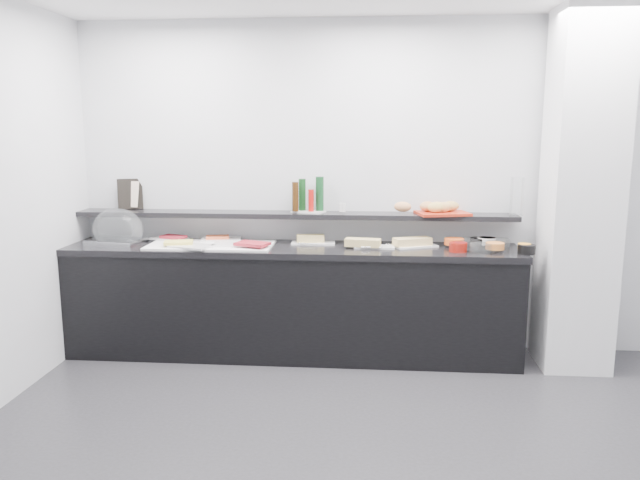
# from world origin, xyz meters

# --- Properties ---
(ground) EXTENTS (5.00, 5.00, 0.00)m
(ground) POSITION_xyz_m (0.00, 0.00, 0.00)
(ground) COLOR #2D2D30
(ground) RESTS_ON ground
(back_wall) EXTENTS (5.00, 0.02, 2.70)m
(back_wall) POSITION_xyz_m (0.00, 2.00, 1.35)
(back_wall) COLOR silver
(back_wall) RESTS_ON ground
(column) EXTENTS (0.50, 0.50, 2.70)m
(column) POSITION_xyz_m (1.50, 1.65, 1.35)
(column) COLOR white
(column) RESTS_ON ground
(buffet_cabinet) EXTENTS (3.60, 0.60, 0.85)m
(buffet_cabinet) POSITION_xyz_m (-0.70, 1.70, 0.42)
(buffet_cabinet) COLOR black
(buffet_cabinet) RESTS_ON ground
(counter_top) EXTENTS (3.62, 0.62, 0.05)m
(counter_top) POSITION_xyz_m (-0.70, 1.70, 0.88)
(counter_top) COLOR black
(counter_top) RESTS_ON buffet_cabinet
(wall_shelf) EXTENTS (3.60, 0.25, 0.04)m
(wall_shelf) POSITION_xyz_m (-0.70, 1.88, 1.13)
(wall_shelf) COLOR black
(wall_shelf) RESTS_ON back_wall
(cloche_base) EXTENTS (0.46, 0.34, 0.04)m
(cloche_base) POSITION_xyz_m (-2.14, 1.69, 0.92)
(cloche_base) COLOR #AAADB1
(cloche_base) RESTS_ON counter_top
(cloche_dome) EXTENTS (0.50, 0.39, 0.34)m
(cloche_dome) POSITION_xyz_m (-2.12, 1.68, 1.03)
(cloche_dome) COLOR silver
(cloche_dome) RESTS_ON cloche_base
(linen_runner) EXTENTS (0.99, 0.47, 0.01)m
(linen_runner) POSITION_xyz_m (-1.35, 1.66, 0.91)
(linen_runner) COLOR white
(linen_runner) RESTS_ON counter_top
(platter_meat_a) EXTENTS (0.32, 0.26, 0.01)m
(platter_meat_a) POSITION_xyz_m (-1.76, 1.86, 0.92)
(platter_meat_a) COLOR silver
(platter_meat_a) RESTS_ON linen_runner
(food_meat_a) EXTENTS (0.23, 0.18, 0.02)m
(food_meat_a) POSITION_xyz_m (-1.71, 1.82, 0.94)
(food_meat_a) COLOR maroon
(food_meat_a) RESTS_ON platter_meat_a
(platter_salmon) EXTENTS (0.35, 0.27, 0.01)m
(platter_salmon) POSITION_xyz_m (-1.31, 1.85, 0.92)
(platter_salmon) COLOR white
(platter_salmon) RESTS_ON linen_runner
(food_salmon) EXTENTS (0.21, 0.16, 0.02)m
(food_salmon) POSITION_xyz_m (-1.34, 1.84, 0.94)
(food_salmon) COLOR #E3592E
(food_salmon) RESTS_ON platter_salmon
(platter_cheese) EXTENTS (0.36, 0.29, 0.01)m
(platter_cheese) POSITION_xyz_m (-1.47, 1.52, 0.92)
(platter_cheese) COLOR silver
(platter_cheese) RESTS_ON linen_runner
(food_cheese) EXTENTS (0.25, 0.19, 0.02)m
(food_cheese) POSITION_xyz_m (-1.58, 1.57, 0.94)
(food_cheese) COLOR #FDED62
(food_cheese) RESTS_ON platter_cheese
(platter_meat_b) EXTENTS (0.30, 0.21, 0.01)m
(platter_meat_b) POSITION_xyz_m (-1.18, 1.63, 0.92)
(platter_meat_b) COLOR white
(platter_meat_b) RESTS_ON linen_runner
(food_meat_b) EXTENTS (0.29, 0.24, 0.02)m
(food_meat_b) POSITION_xyz_m (-0.99, 1.56, 0.94)
(food_meat_b) COLOR maroon
(food_meat_b) RESTS_ON platter_meat_b
(sandwich_plate_left) EXTENTS (0.36, 0.16, 0.01)m
(sandwich_plate_left) POSITION_xyz_m (-0.54, 1.83, 0.91)
(sandwich_plate_left) COLOR white
(sandwich_plate_left) RESTS_ON counter_top
(sandwich_food_left) EXTENTS (0.23, 0.12, 0.06)m
(sandwich_food_left) POSITION_xyz_m (-0.56, 1.82, 0.94)
(sandwich_food_left) COLOR tan
(sandwich_food_left) RESTS_ON sandwich_plate_left
(tongs_left) EXTENTS (0.16, 0.04, 0.01)m
(tongs_left) POSITION_xyz_m (-0.57, 1.73, 0.92)
(tongs_left) COLOR #AFB2B6
(tongs_left) RESTS_ON sandwich_plate_left
(sandwich_plate_mid) EXTENTS (0.32, 0.14, 0.01)m
(sandwich_plate_mid) POSITION_xyz_m (-0.04, 1.69, 0.91)
(sandwich_plate_mid) COLOR white
(sandwich_plate_mid) RESTS_ON counter_top
(sandwich_food_mid) EXTENTS (0.29, 0.15, 0.06)m
(sandwich_food_mid) POSITION_xyz_m (-0.13, 1.67, 0.94)
(sandwich_food_mid) COLOR tan
(sandwich_food_mid) RESTS_ON sandwich_plate_mid
(tongs_mid) EXTENTS (0.16, 0.01, 0.01)m
(tongs_mid) POSITION_xyz_m (-0.06, 1.61, 0.92)
(tongs_mid) COLOR #B1B3B8
(tongs_mid) RESTS_ON sandwich_plate_mid
(sandwich_plate_right) EXTENTS (0.37, 0.27, 0.01)m
(sandwich_plate_right) POSITION_xyz_m (0.29, 1.75, 0.91)
(sandwich_plate_right) COLOR white
(sandwich_plate_right) RESTS_ON counter_top
(sandwich_food_right) EXTENTS (0.32, 0.22, 0.06)m
(sandwich_food_right) POSITION_xyz_m (0.26, 1.75, 0.94)
(sandwich_food_right) COLOR #D8B871
(sandwich_food_right) RESTS_ON sandwich_plate_right
(tongs_right) EXTENTS (0.16, 0.05, 0.01)m
(tongs_right) POSITION_xyz_m (0.12, 1.76, 0.92)
(tongs_right) COLOR silver
(tongs_right) RESTS_ON sandwich_plate_right
(bowl_glass_fruit) EXTENTS (0.19, 0.19, 0.07)m
(bowl_glass_fruit) POSITION_xyz_m (0.70, 1.76, 0.94)
(bowl_glass_fruit) COLOR silver
(bowl_glass_fruit) RESTS_ON counter_top
(fill_glass_fruit) EXTENTS (0.18, 0.18, 0.05)m
(fill_glass_fruit) POSITION_xyz_m (0.59, 1.76, 0.95)
(fill_glass_fruit) COLOR orange
(fill_glass_fruit) RESTS_ON bowl_glass_fruit
(bowl_black_jam) EXTENTS (0.16, 0.16, 0.07)m
(bowl_black_jam) POSITION_xyz_m (0.79, 1.82, 0.94)
(bowl_black_jam) COLOR black
(bowl_black_jam) RESTS_ON counter_top
(fill_black_jam) EXTENTS (0.15, 0.15, 0.05)m
(fill_black_jam) POSITION_xyz_m (0.86, 1.83, 0.95)
(fill_black_jam) COLOR #500C0B
(fill_black_jam) RESTS_ON bowl_black_jam
(bowl_glass_cream) EXTENTS (0.21, 0.21, 0.07)m
(bowl_glass_cream) POSITION_xyz_m (0.93, 1.78, 0.94)
(bowl_glass_cream) COLOR white
(bowl_glass_cream) RESTS_ON counter_top
(fill_glass_cream) EXTENTS (0.19, 0.19, 0.05)m
(fill_glass_cream) POSITION_xyz_m (0.85, 1.82, 0.95)
(fill_glass_cream) COLOR silver
(fill_glass_cream) RESTS_ON bowl_glass_cream
(bowl_red_jam) EXTENTS (0.16, 0.16, 0.07)m
(bowl_red_jam) POSITION_xyz_m (0.60, 1.59, 0.94)
(bowl_red_jam) COLOR maroon
(bowl_red_jam) RESTS_ON counter_top
(fill_red_jam) EXTENTS (0.10, 0.10, 0.05)m
(fill_red_jam) POSITION_xyz_m (0.62, 1.59, 0.95)
(fill_red_jam) COLOR #5F0D0D
(fill_red_jam) RESTS_ON bowl_red_jam
(bowl_glass_salmon) EXTENTS (0.20, 0.20, 0.07)m
(bowl_glass_salmon) POSITION_xyz_m (0.77, 1.57, 0.94)
(bowl_glass_salmon) COLOR silver
(bowl_glass_salmon) RESTS_ON counter_top
(fill_glass_salmon) EXTENTS (0.15, 0.15, 0.05)m
(fill_glass_salmon) POSITION_xyz_m (0.88, 1.60, 0.95)
(fill_glass_salmon) COLOR orange
(fill_glass_salmon) RESTS_ON bowl_glass_salmon
(bowl_black_fruit) EXTENTS (0.14, 0.14, 0.07)m
(bowl_black_fruit) POSITION_xyz_m (1.10, 1.55, 0.94)
(bowl_black_fruit) COLOR black
(bowl_black_fruit) RESTS_ON counter_top
(fill_black_fruit) EXTENTS (0.12, 0.12, 0.05)m
(fill_black_fruit) POSITION_xyz_m (1.09, 1.58, 0.95)
(fill_black_fruit) COLOR orange
(fill_black_fruit) RESTS_ON bowl_black_fruit
(framed_print) EXTENTS (0.22, 0.14, 0.26)m
(framed_print) POSITION_xyz_m (-2.11, 1.96, 1.28)
(framed_print) COLOR black
(framed_print) RESTS_ON wall_shelf
(print_art) EXTENTS (0.19, 0.09, 0.22)m
(print_art) POSITION_xyz_m (-2.12, 1.96, 1.28)
(print_art) COLOR beige
(print_art) RESTS_ON framed_print
(condiment_tray) EXTENTS (0.29, 0.24, 0.01)m
(condiment_tray) POSITION_xyz_m (-0.58, 1.89, 1.16)
(condiment_tray) COLOR silver
(condiment_tray) RESTS_ON wall_shelf
(bottle_green_a) EXTENTS (0.08, 0.08, 0.26)m
(bottle_green_a) POSITION_xyz_m (-0.64, 1.93, 1.29)
(bottle_green_a) COLOR #113E16
(bottle_green_a) RESTS_ON condiment_tray
(bottle_brown) EXTENTS (0.06, 0.06, 0.24)m
(bottle_brown) POSITION_xyz_m (-0.69, 1.86, 1.28)
(bottle_brown) COLOR #371F0A
(bottle_brown) RESTS_ON condiment_tray
(bottle_green_b) EXTENTS (0.08, 0.08, 0.28)m
(bottle_green_b) POSITION_xyz_m (-0.49, 1.92, 1.30)
(bottle_green_b) COLOR #103D1C
(bottle_green_b) RESTS_ON condiment_tray
(bottle_hot) EXTENTS (0.05, 0.05, 0.18)m
(bottle_hot) POSITION_xyz_m (-0.56, 1.86, 1.25)
(bottle_hot) COLOR #B5100C
(bottle_hot) RESTS_ON condiment_tray
(shaker_salt) EXTENTS (0.04, 0.04, 0.07)m
(shaker_salt) POSITION_xyz_m (-0.31, 1.87, 1.20)
(shaker_salt) COLOR white
(shaker_salt) RESTS_ON condiment_tray
(shaker_pepper) EXTENTS (0.04, 0.04, 0.07)m
(shaker_pepper) POSITION_xyz_m (-0.29, 1.86, 1.20)
(shaker_pepper) COLOR white
(shaker_pepper) RESTS_ON condiment_tray
(bread_tray) EXTENTS (0.45, 0.36, 0.02)m
(bread_tray) POSITION_xyz_m (0.50, 1.85, 1.16)
(bread_tray) COLOR #B42813
(bread_tray) RESTS_ON wall_shelf
(bread_roll_ne) EXTENTS (0.17, 0.14, 0.08)m
(bread_roll_ne) POSITION_xyz_m (0.57, 1.91, 1.21)
(bread_roll_ne) COLOR tan
(bread_roll_ne) RESTS_ON bread_tray
(bread_roll_sw) EXTENTS (0.16, 0.12, 0.08)m
(bread_roll_sw) POSITION_xyz_m (0.18, 1.84, 1.21)
(bread_roll_sw) COLOR #D78A52
(bread_roll_sw) RESTS_ON bread_tray
(bread_roll_s) EXTENTS (0.13, 0.10, 0.08)m
(bread_roll_s) POSITION_xyz_m (0.51, 1.84, 1.21)
(bread_roll_s) COLOR tan
(bread_roll_s) RESTS_ON bread_tray
(bread_roll_se) EXTENTS (0.13, 0.09, 0.08)m
(bread_roll_se) POSITION_xyz_m (0.44, 1.81, 1.21)
(bread_roll_se) COLOR gold
(bread_roll_se) RESTS_ON bread_tray
(bread_roll_midw) EXTENTS (0.14, 0.09, 0.08)m
(bread_roll_midw) POSITION_xyz_m (0.46, 1.86, 1.21)
(bread_roll_midw) COLOR gold
(bread_roll_midw) RESTS_ON bread_tray
(bread_roll_mide) EXTENTS (0.15, 0.13, 0.08)m
(bread_roll_mide) POSITION_xyz_m (0.38, 1.88, 1.21)
(bread_roll_mide) COLOR #C4864B
(bread_roll_mide) RESTS_ON bread_tray
(carafe) EXTENTS (0.11, 0.11, 0.30)m
(carafe) POSITION_xyz_m (1.08, 1.85, 1.30)
(carafe) COLOR silver
(carafe) RESTS_ON wall_shelf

